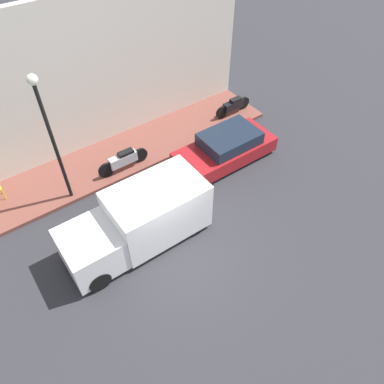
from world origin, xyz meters
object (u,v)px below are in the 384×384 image
Objects in this scene: delivery_van at (138,221)px; motorcycle_black at (233,106)px; scooter_silver at (123,160)px; streetlamp at (48,125)px; parked_car at (226,148)px.

delivery_van is 2.48× the size of motorcycle_black.
delivery_van is 7.99m from motorcycle_black.
streetlamp reaches higher than scooter_silver.
delivery_van is at bearing 160.02° from scooter_silver.
scooter_silver is 3.53m from streetlamp.
streetlamp is (1.62, 5.94, 2.67)m from parked_car.
motorcycle_black is 0.39× the size of streetlamp.
parked_car reaches higher than scooter_silver.
scooter_silver reaches higher than motorcycle_black.
parked_car reaches higher than motorcycle_black.
parked_car is 0.85× the size of streetlamp.
motorcycle_black is at bearing -45.36° from parked_car.
delivery_van is at bearing 117.75° from motorcycle_black.
motorcycle_black is 8.61m from streetlamp.
delivery_van is 2.24× the size of scooter_silver.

